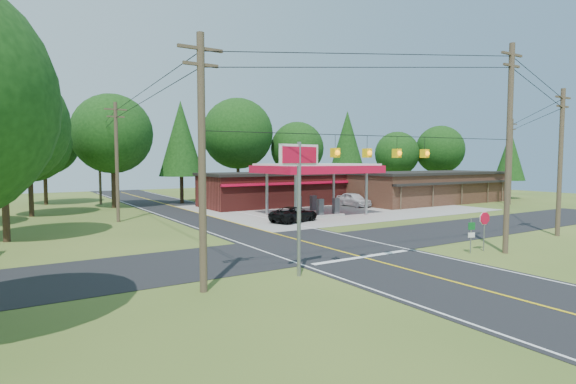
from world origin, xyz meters
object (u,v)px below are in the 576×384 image
big_stop_sign (299,179)px  gas_canopy (317,170)px  suv_car (294,214)px  octagonal_stop_sign (485,222)px  sedan_car (353,200)px

big_stop_sign → gas_canopy: bearing=52.1°
suv_car → big_stop_sign: (-9.50, -15.01, 3.71)m
suv_car → octagonal_stop_sign: octagonal_stop_sign is taller
suv_car → sedan_car: size_ratio=1.00×
gas_canopy → octagonal_stop_sign: size_ratio=4.63×
sedan_car → octagonal_stop_sign: (-10.00, -23.01, 0.91)m
big_stop_sign → octagonal_stop_sign: 12.33m
gas_canopy → sedan_car: (8.00, 4.00, -3.48)m
gas_canopy → suv_car: 6.51m
gas_canopy → suv_car: gas_canopy is taller
gas_canopy → suv_car: (-4.50, -3.00, -3.62)m
big_stop_sign → octagonal_stop_sign: bearing=-4.8°
gas_canopy → big_stop_sign: big_stop_sign is taller
suv_car → big_stop_sign: bearing=130.4°
suv_car → big_stop_sign: 18.15m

